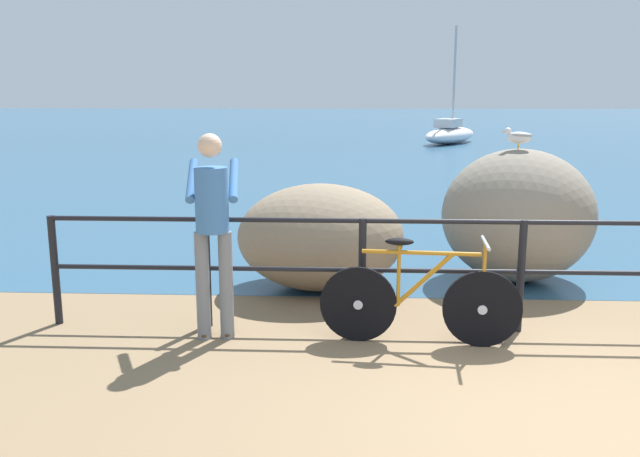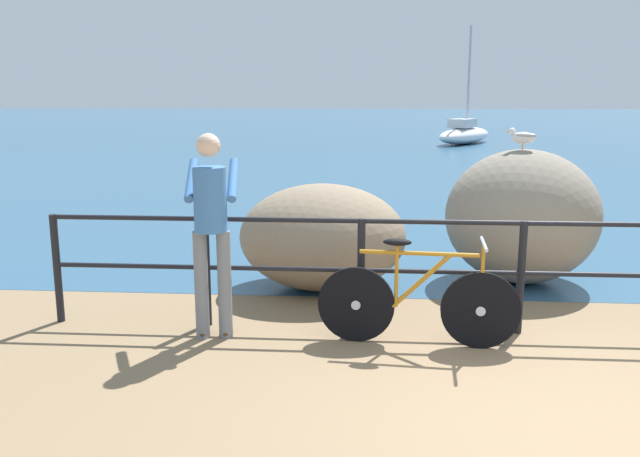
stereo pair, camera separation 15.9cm
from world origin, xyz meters
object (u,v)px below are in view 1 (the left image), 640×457
at_px(bicycle, 420,300).
at_px(seagull, 519,136).
at_px(person_at_railing, 213,227).
at_px(breakwater_boulder_main, 518,216).
at_px(breakwater_boulder_left, 320,237).
at_px(sailboat, 450,134).

distance_m(bicycle, seagull, 2.65).
distance_m(person_at_railing, seagull, 3.62).
height_order(breakwater_boulder_main, seagull, seagull).
bearing_deg(person_at_railing, bicycle, -100.13).
relative_size(bicycle, breakwater_boulder_main, 1.00).
height_order(breakwater_boulder_left, seagull, seagull).
relative_size(seagull, sailboat, 0.07).
xyz_separation_m(person_at_railing, breakwater_boulder_left, (0.85, 1.54, -0.42)).
xyz_separation_m(breakwater_boulder_left, seagull, (2.16, 0.38, 1.07)).
relative_size(bicycle, sailboat, 0.35).
distance_m(breakwater_boulder_left, sailboat, 22.11).
bearing_deg(seagull, breakwater_boulder_left, 31.49).
relative_size(bicycle, breakwater_boulder_left, 0.94).
distance_m(person_at_railing, breakwater_boulder_main, 3.64).
bearing_deg(seagull, bicycle, 79.60).
distance_m(person_at_railing, breakwater_boulder_left, 1.80).
relative_size(person_at_railing, sailboat, 0.36).
distance_m(breakwater_boulder_main, breakwater_boulder_left, 2.26).
xyz_separation_m(person_at_railing, sailboat, (5.44, 23.16, -0.57)).
bearing_deg(bicycle, person_at_railing, -177.61).
bearing_deg(breakwater_boulder_left, sailboat, 78.02).
xyz_separation_m(breakwater_boulder_left, sailboat, (4.59, 21.63, -0.15)).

